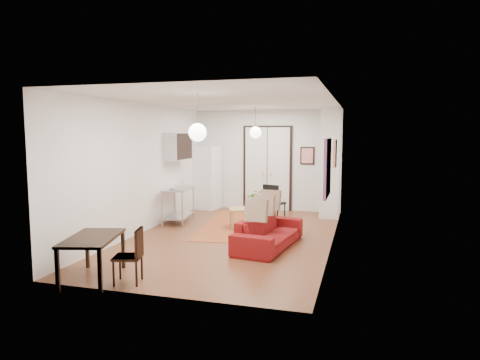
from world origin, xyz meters
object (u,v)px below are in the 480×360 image
(dining_table, at_px, (92,241))
(dining_chair_near, at_px, (130,251))
(fridge, at_px, (207,178))
(dining_chair_far, at_px, (130,251))
(kitchen_counter, at_px, (178,200))
(coffee_table, at_px, (251,211))
(black_side_chair, at_px, (275,199))
(sofa, at_px, (269,232))

(dining_table, xyz_separation_m, dining_chair_near, (0.60, 0.08, -0.12))
(fridge, relative_size, dining_chair_far, 2.24)
(kitchen_counter, bearing_deg, coffee_table, -7.30)
(fridge, xyz_separation_m, black_side_chair, (2.29, -1.20, -0.37))
(sofa, xyz_separation_m, dining_chair_near, (-1.60, -2.50, 0.17))
(coffee_table, distance_m, dining_table, 4.47)
(sofa, bearing_deg, dining_table, 147.59)
(coffee_table, xyz_separation_m, dining_table, (-1.40, -4.24, 0.20))
(kitchen_counter, relative_size, dining_table, 0.91)
(sofa, xyz_separation_m, black_side_chair, (-0.37, 2.51, 0.26))
(coffee_table, distance_m, black_side_chair, 0.97)
(kitchen_counter, bearing_deg, fridge, 82.00)
(dining_table, relative_size, dining_chair_near, 1.62)
(dining_chair_near, height_order, dining_chair_far, same)
(fridge, height_order, dining_table, fridge)
(kitchen_counter, bearing_deg, dining_chair_near, -83.56)
(sofa, height_order, dining_chair_far, dining_chair_far)
(dining_chair_near, relative_size, dining_chair_far, 1.00)
(sofa, height_order, fridge, fridge)
(fridge, bearing_deg, dining_chair_near, -72.28)
(dining_chair_far, relative_size, black_side_chair, 0.86)
(coffee_table, bearing_deg, fridge, 132.15)
(kitchen_counter, distance_m, black_side_chair, 2.46)
(sofa, relative_size, dining_table, 1.53)
(sofa, distance_m, kitchen_counter, 3.14)
(fridge, bearing_deg, black_side_chair, -19.70)
(fridge, relative_size, black_side_chair, 1.93)
(coffee_table, height_order, kitchen_counter, kitchen_counter)
(sofa, distance_m, dining_chair_far, 2.98)
(fridge, distance_m, dining_chair_near, 6.33)
(kitchen_counter, xyz_separation_m, dining_chair_far, (1.06, -4.14, -0.09))
(sofa, height_order, dining_chair_near, dining_chair_near)
(sofa, distance_m, coffee_table, 1.84)
(fridge, distance_m, dining_table, 6.33)
(coffee_table, relative_size, dining_chair_far, 1.39)
(fridge, bearing_deg, dining_chair_far, -72.28)
(sofa, height_order, coffee_table, sofa)
(coffee_table, xyz_separation_m, dining_chair_far, (-0.80, -4.16, 0.08))
(fridge, height_order, dining_chair_near, fridge)
(dining_table, xyz_separation_m, dining_chair_far, (0.60, 0.08, -0.12))
(dining_table, bearing_deg, fridge, 94.22)
(fridge, xyz_separation_m, dining_table, (0.46, -6.30, -0.33))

